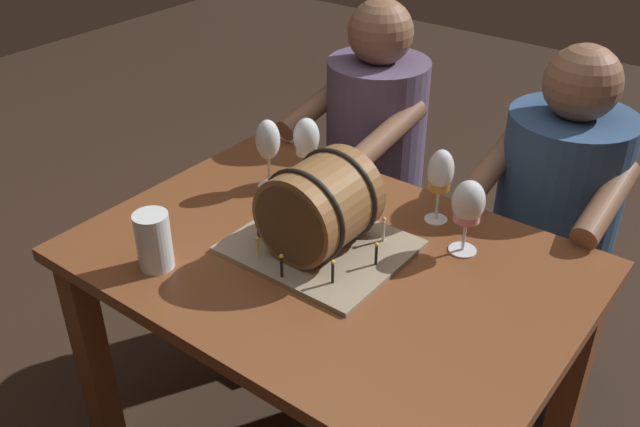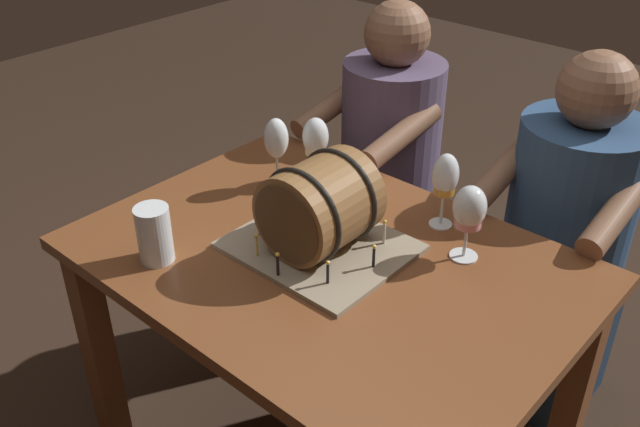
{
  "view_description": "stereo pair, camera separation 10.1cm",
  "coord_description": "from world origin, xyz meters",
  "px_view_note": "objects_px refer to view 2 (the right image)",
  "views": [
    {
      "loc": [
        0.83,
        -1.11,
        1.72
      ],
      "look_at": [
        -0.04,
        0.01,
        0.84
      ],
      "focal_mm": 39.44,
      "sensor_mm": 36.0,
      "label": 1
    },
    {
      "loc": [
        0.9,
        -1.05,
        1.72
      ],
      "look_at": [
        -0.04,
        0.01,
        0.84
      ],
      "focal_mm": 39.44,
      "sensor_mm": 36.0,
      "label": 2
    }
  ],
  "objects_px": {
    "person_seated_left": "(388,185)",
    "person_seated_right": "(560,254)",
    "wine_glass_rose": "(469,211)",
    "wine_glass_white": "(315,140)",
    "wine_glass_amber": "(445,178)",
    "barrel_cake": "(320,210)",
    "dining_table": "(328,296)",
    "wine_glass_empty": "(276,140)",
    "beer_pint": "(155,236)"
  },
  "relations": [
    {
      "from": "person_seated_right",
      "to": "barrel_cake",
      "type": "bearing_deg",
      "value": -117.8
    },
    {
      "from": "beer_pint",
      "to": "person_seated_right",
      "type": "distance_m",
      "value": 1.16
    },
    {
      "from": "beer_pint",
      "to": "person_seated_right",
      "type": "xyz_separation_m",
      "value": [
        0.61,
        0.96,
        -0.27
      ]
    },
    {
      "from": "wine_glass_white",
      "to": "wine_glass_amber",
      "type": "bearing_deg",
      "value": 4.15
    },
    {
      "from": "dining_table",
      "to": "wine_glass_white",
      "type": "relative_size",
      "value": 6.33
    },
    {
      "from": "wine_glass_rose",
      "to": "wine_glass_white",
      "type": "bearing_deg",
      "value": 174.16
    },
    {
      "from": "wine_glass_amber",
      "to": "beer_pint",
      "type": "relative_size",
      "value": 1.43
    },
    {
      "from": "dining_table",
      "to": "person_seated_left",
      "type": "distance_m",
      "value": 0.75
    },
    {
      "from": "barrel_cake",
      "to": "wine_glass_amber",
      "type": "bearing_deg",
      "value": 60.59
    },
    {
      "from": "beer_pint",
      "to": "person_seated_left",
      "type": "height_order",
      "value": "person_seated_left"
    },
    {
      "from": "beer_pint",
      "to": "wine_glass_amber",
      "type": "bearing_deg",
      "value": 53.9
    },
    {
      "from": "barrel_cake",
      "to": "wine_glass_rose",
      "type": "bearing_deg",
      "value": 35.73
    },
    {
      "from": "wine_glass_white",
      "to": "beer_pint",
      "type": "xyz_separation_m",
      "value": [
        -0.02,
        -0.55,
        -0.06
      ]
    },
    {
      "from": "barrel_cake",
      "to": "wine_glass_rose",
      "type": "xyz_separation_m",
      "value": [
        0.28,
        0.2,
        0.02
      ]
    },
    {
      "from": "dining_table",
      "to": "person_seated_left",
      "type": "bearing_deg",
      "value": 114.99
    },
    {
      "from": "barrel_cake",
      "to": "wine_glass_white",
      "type": "height_order",
      "value": "barrel_cake"
    },
    {
      "from": "person_seated_left",
      "to": "person_seated_right",
      "type": "height_order",
      "value": "person_seated_left"
    },
    {
      "from": "person_seated_left",
      "to": "person_seated_right",
      "type": "bearing_deg",
      "value": 0.01
    },
    {
      "from": "dining_table",
      "to": "wine_glass_empty",
      "type": "xyz_separation_m",
      "value": [
        -0.33,
        0.17,
        0.26
      ]
    },
    {
      "from": "wine_glass_amber",
      "to": "wine_glass_white",
      "type": "xyz_separation_m",
      "value": [
        -0.41,
        -0.03,
        -0.01
      ]
    },
    {
      "from": "dining_table",
      "to": "barrel_cake",
      "type": "distance_m",
      "value": 0.23
    },
    {
      "from": "barrel_cake",
      "to": "person_seated_right",
      "type": "relative_size",
      "value": 0.36
    },
    {
      "from": "wine_glass_rose",
      "to": "person_seated_right",
      "type": "relative_size",
      "value": 0.17
    },
    {
      "from": "beer_pint",
      "to": "wine_glass_empty",
      "type": "bearing_deg",
      "value": 94.94
    },
    {
      "from": "dining_table",
      "to": "wine_glass_amber",
      "type": "height_order",
      "value": "wine_glass_amber"
    },
    {
      "from": "barrel_cake",
      "to": "wine_glass_white",
      "type": "relative_size",
      "value": 2.17
    },
    {
      "from": "wine_glass_amber",
      "to": "beer_pint",
      "type": "height_order",
      "value": "wine_glass_amber"
    },
    {
      "from": "dining_table",
      "to": "wine_glass_empty",
      "type": "height_order",
      "value": "wine_glass_empty"
    },
    {
      "from": "dining_table",
      "to": "wine_glass_amber",
      "type": "distance_m",
      "value": 0.41
    },
    {
      "from": "beer_pint",
      "to": "person_seated_right",
      "type": "bearing_deg",
      "value": 57.45
    },
    {
      "from": "person_seated_left",
      "to": "beer_pint",
      "type": "bearing_deg",
      "value": -88.87
    },
    {
      "from": "person_seated_left",
      "to": "wine_glass_rose",
      "type": "bearing_deg",
      "value": -39.45
    },
    {
      "from": "dining_table",
      "to": "person_seated_right",
      "type": "relative_size",
      "value": 1.04
    },
    {
      "from": "wine_glass_rose",
      "to": "beer_pint",
      "type": "xyz_separation_m",
      "value": [
        -0.54,
        -0.49,
        -0.06
      ]
    },
    {
      "from": "beer_pint",
      "to": "wine_glass_white",
      "type": "bearing_deg",
      "value": 88.37
    },
    {
      "from": "wine_glass_rose",
      "to": "person_seated_right",
      "type": "xyz_separation_m",
      "value": [
        0.07,
        0.46,
        -0.33
      ]
    },
    {
      "from": "wine_glass_amber",
      "to": "wine_glass_white",
      "type": "bearing_deg",
      "value": -175.85
    },
    {
      "from": "wine_glass_rose",
      "to": "beer_pint",
      "type": "bearing_deg",
      "value": -137.61
    },
    {
      "from": "person_seated_right",
      "to": "wine_glass_white",
      "type": "bearing_deg",
      "value": -145.57
    },
    {
      "from": "wine_glass_amber",
      "to": "wine_glass_white",
      "type": "distance_m",
      "value": 0.41
    },
    {
      "from": "beer_pint",
      "to": "person_seated_right",
      "type": "height_order",
      "value": "person_seated_right"
    },
    {
      "from": "wine_glass_rose",
      "to": "person_seated_left",
      "type": "distance_m",
      "value": 0.8
    },
    {
      "from": "wine_glass_empty",
      "to": "wine_glass_rose",
      "type": "height_order",
      "value": "wine_glass_empty"
    },
    {
      "from": "dining_table",
      "to": "barrel_cake",
      "type": "height_order",
      "value": "barrel_cake"
    },
    {
      "from": "person_seated_left",
      "to": "wine_glass_amber",
      "type": "bearing_deg",
      "value": -40.66
    },
    {
      "from": "wine_glass_empty",
      "to": "person_seated_left",
      "type": "bearing_deg",
      "value": 87.76
    },
    {
      "from": "person_seated_left",
      "to": "person_seated_right",
      "type": "relative_size",
      "value": 1.01
    },
    {
      "from": "wine_glass_white",
      "to": "wine_glass_rose",
      "type": "bearing_deg",
      "value": -5.84
    },
    {
      "from": "wine_glass_empty",
      "to": "beer_pint",
      "type": "xyz_separation_m",
      "value": [
        0.04,
        -0.45,
        -0.07
      ]
    },
    {
      "from": "dining_table",
      "to": "beer_pint",
      "type": "distance_m",
      "value": 0.45
    }
  ]
}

